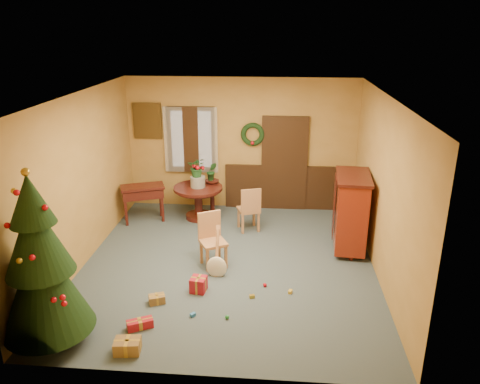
# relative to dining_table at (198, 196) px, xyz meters

# --- Properties ---
(room_envelope) EXTENTS (5.50, 5.50, 5.50)m
(room_envelope) POSITION_rel_dining_table_xyz_m (1.06, 0.72, 0.62)
(room_envelope) COLOR #384751
(room_envelope) RESTS_ON ground
(dining_table) EXTENTS (1.04, 1.04, 0.71)m
(dining_table) POSITION_rel_dining_table_xyz_m (0.00, 0.00, 0.00)
(dining_table) COLOR black
(dining_table) RESTS_ON floor
(urn) EXTENTS (0.31, 0.31, 0.23)m
(urn) POSITION_rel_dining_table_xyz_m (-0.00, 0.00, 0.33)
(urn) COLOR slate
(urn) RESTS_ON dining_table
(centerpiece_plant) EXTENTS (0.38, 0.33, 0.42)m
(centerpiece_plant) POSITION_rel_dining_table_xyz_m (-0.00, 0.00, 0.65)
(centerpiece_plant) COLOR #1E4C23
(centerpiece_plant) RESTS_ON urn
(chair_near) EXTENTS (0.55, 0.55, 0.94)m
(chair_near) POSITION_rel_dining_table_xyz_m (0.57, -1.98, 0.01)
(chair_near) COLOR #965F3C
(chair_near) RESTS_ON floor
(chair_far) EXTENTS (0.51, 0.51, 0.93)m
(chair_far) POSITION_rel_dining_table_xyz_m (1.12, -0.57, 0.00)
(chair_far) COLOR #965F3C
(chair_far) RESTS_ON floor
(guitar) EXTENTS (0.42, 0.57, 0.78)m
(guitar) POSITION_rel_dining_table_xyz_m (0.70, -2.40, -0.10)
(guitar) COLOR #F6EACD
(guitar) RESTS_ON floor
(plant_stand) EXTENTS (0.30, 0.30, 0.77)m
(plant_stand) POSITION_rel_dining_table_xyz_m (0.26, 0.29, -0.02)
(plant_stand) COLOR black
(plant_stand) RESTS_ON floor
(stand_plant) EXTENTS (0.26, 0.23, 0.40)m
(stand_plant) POSITION_rel_dining_table_xyz_m (0.26, 0.29, 0.47)
(stand_plant) COLOR #19471E
(stand_plant) RESTS_ON plant_stand
(christmas_tree) EXTENTS (1.16, 1.16, 2.39)m
(christmas_tree) POSITION_rel_dining_table_xyz_m (-1.25, -4.24, 0.64)
(christmas_tree) COLOR #382111
(christmas_tree) RESTS_ON floor
(writing_desk) EXTENTS (0.98, 0.72, 0.78)m
(writing_desk) POSITION_rel_dining_table_xyz_m (-1.13, -0.23, 0.09)
(writing_desk) COLOR black
(writing_desk) RESTS_ON floor
(sideboard) EXTENTS (0.68, 1.17, 1.44)m
(sideboard) POSITION_rel_dining_table_xyz_m (3.00, -1.21, 0.27)
(sideboard) COLOR #61170B
(sideboard) RESTS_ON floor
(gift_a) EXTENTS (0.35, 0.27, 0.18)m
(gift_a) POSITION_rel_dining_table_xyz_m (-0.19, -4.38, -0.41)
(gift_a) COLOR brown
(gift_a) RESTS_ON floor
(gift_b) EXTENTS (0.26, 0.26, 0.24)m
(gift_b) POSITION_rel_dining_table_xyz_m (0.48, -2.88, -0.38)
(gift_b) COLOR maroon
(gift_b) RESTS_ON floor
(gift_c) EXTENTS (0.28, 0.24, 0.13)m
(gift_c) POSITION_rel_dining_table_xyz_m (-0.09, -3.26, -0.44)
(gift_c) COLOR brown
(gift_c) RESTS_ON floor
(gift_d) EXTENTS (0.38, 0.29, 0.13)m
(gift_d) POSITION_rel_dining_table_xyz_m (-0.17, -3.88, -0.44)
(gift_d) COLOR maroon
(gift_d) RESTS_ON floor
(toy_a) EXTENTS (0.09, 0.09, 0.05)m
(toy_a) POSITION_rel_dining_table_xyz_m (0.51, -3.55, -0.47)
(toy_a) COLOR #2A6DB8
(toy_a) RESTS_ON floor
(toy_b) EXTENTS (0.06, 0.06, 0.06)m
(toy_b) POSITION_rel_dining_table_xyz_m (1.00, -3.57, -0.47)
(toy_b) COLOR #217C38
(toy_b) RESTS_ON floor
(toy_c) EXTENTS (0.07, 0.09, 0.05)m
(toy_c) POSITION_rel_dining_table_xyz_m (1.91, -2.82, -0.47)
(toy_c) COLOR gold
(toy_c) RESTS_ON floor
(toy_d) EXTENTS (0.06, 0.06, 0.06)m
(toy_d) POSITION_rel_dining_table_xyz_m (1.51, -2.67, -0.47)
(toy_d) COLOR red
(toy_d) RESTS_ON floor
(toy_e) EXTENTS (0.09, 0.07, 0.05)m
(toy_e) POSITION_rel_dining_table_xyz_m (1.32, -3.01, -0.47)
(toy_e) COLOR gold
(toy_e) RESTS_ON floor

